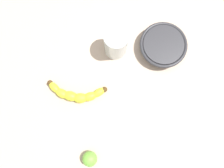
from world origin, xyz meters
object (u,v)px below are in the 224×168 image
banana (76,94)px  lime_fruit (90,159)px  smoothie_glass (116,43)px  ceramic_bowl (163,46)px

banana → lime_fruit: bearing=-70.0°
banana → lime_fruit: size_ratio=4.08×
banana → smoothie_glass: 22.42cm
smoothie_glass → lime_fruit: 39.60cm
banana → ceramic_bowl: 35.09cm
lime_fruit → ceramic_bowl: bearing=-134.4°
lime_fruit → smoothie_glass: bearing=-113.8°
ceramic_bowl → lime_fruit: lime_fruit is taller
banana → smoothie_glass: smoothie_glass is taller
smoothie_glass → ceramic_bowl: smoothie_glass is taller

